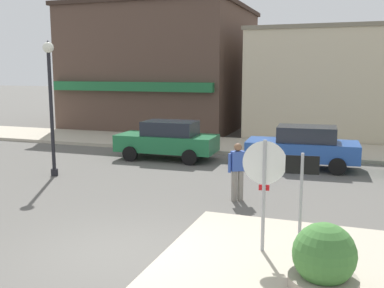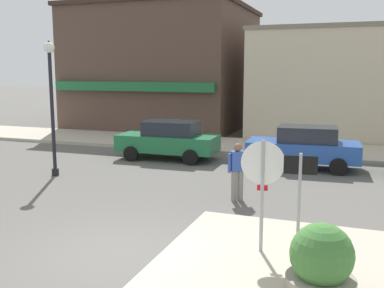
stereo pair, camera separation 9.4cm
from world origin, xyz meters
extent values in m
plane|color=#5B5954|center=(0.00, 0.00, 0.00)|extent=(160.00, 160.00, 0.00)
cube|color=#B7AD99|center=(4.12, 0.35, 0.07)|extent=(6.40, 4.80, 0.15)
cube|color=#B7AD99|center=(0.00, 12.87, 0.07)|extent=(80.00, 4.00, 0.15)
cylinder|color=#9E9EA3|center=(2.69, 0.79, 1.15)|extent=(0.07, 0.07, 2.30)
cylinder|color=red|center=(2.69, 0.81, 1.87)|extent=(0.76, 0.11, 0.76)
cylinder|color=white|center=(2.69, 0.80, 1.87)|extent=(0.82, 0.11, 0.82)
cube|color=red|center=(2.69, 0.81, 1.39)|extent=(0.20, 0.04, 0.11)
cylinder|color=#9E9EA3|center=(3.37, 0.77, 1.05)|extent=(0.06, 0.06, 2.10)
cube|color=black|center=(3.37, 0.78, 1.88)|extent=(0.60, 0.09, 0.34)
cube|color=white|center=(3.37, 0.79, 1.88)|extent=(0.54, 0.08, 0.29)
cube|color=black|center=(3.37, 0.80, 1.88)|extent=(0.34, 0.05, 0.08)
cylinder|color=gray|center=(3.88, -0.40, 0.17)|extent=(1.10, 1.10, 0.35)
sphere|color=#427A38|center=(3.88, -0.40, 0.73)|extent=(1.00, 1.00, 1.00)
cylinder|color=black|center=(-5.32, 5.22, 2.10)|extent=(0.12, 0.12, 4.20)
cylinder|color=black|center=(-5.32, 5.22, 0.12)|extent=(0.24, 0.24, 0.24)
sphere|color=white|center=(-5.32, 5.22, 4.31)|extent=(0.36, 0.36, 0.36)
cone|color=black|center=(-5.32, 5.22, 4.45)|extent=(0.32, 0.32, 0.18)
cube|color=#1E6B3D|center=(-2.81, 9.20, 0.67)|extent=(4.05, 1.82, 0.66)
cube|color=#1E232D|center=(-2.66, 9.21, 1.28)|extent=(2.12, 1.46, 0.56)
cylinder|color=black|center=(-4.02, 8.32, 0.30)|extent=(0.61, 0.20, 0.60)
cylinder|color=black|center=(-4.07, 10.02, 0.30)|extent=(0.61, 0.20, 0.60)
cylinder|color=black|center=(-1.54, 8.39, 0.30)|extent=(0.61, 0.20, 0.60)
cylinder|color=black|center=(-1.60, 10.09, 0.30)|extent=(0.61, 0.20, 0.60)
cube|color=#234C9E|center=(2.53, 9.30, 0.67)|extent=(4.10, 1.95, 0.66)
cube|color=#1E232D|center=(2.68, 9.31, 1.28)|extent=(2.16, 1.52, 0.56)
cylinder|color=black|center=(1.34, 8.38, 0.30)|extent=(0.61, 0.22, 0.60)
cylinder|color=black|center=(1.23, 10.07, 0.30)|extent=(0.61, 0.22, 0.60)
cylinder|color=black|center=(3.82, 8.53, 0.30)|extent=(0.61, 0.22, 0.60)
cylinder|color=black|center=(3.71, 10.23, 0.30)|extent=(0.61, 0.22, 0.60)
cylinder|color=gray|center=(1.23, 4.36, 0.42)|extent=(0.16, 0.16, 0.85)
cylinder|color=gray|center=(1.38, 4.46, 0.42)|extent=(0.16, 0.16, 0.85)
cube|color=#3351A8|center=(1.30, 4.41, 1.12)|extent=(0.42, 0.38, 0.54)
sphere|color=brown|center=(1.30, 4.41, 1.50)|extent=(0.22, 0.22, 0.22)
cylinder|color=#3351A8|center=(1.11, 4.28, 1.07)|extent=(0.12, 0.12, 0.52)
cylinder|color=#3351A8|center=(1.50, 4.53, 1.07)|extent=(0.12, 0.12, 0.52)
cube|color=brown|center=(-7.30, 19.61, 3.61)|extent=(10.08, 9.48, 7.22)
cube|color=#1E6638|center=(-7.30, 14.72, 2.70)|extent=(9.57, 0.40, 0.50)
cube|color=#352721|center=(-7.30, 19.61, 7.34)|extent=(10.38, 9.76, 0.24)
cube|color=beige|center=(3.08, 18.06, 2.77)|extent=(8.33, 6.23, 5.54)
cube|color=gray|center=(3.08, 18.06, 5.64)|extent=(8.50, 6.35, 0.20)
camera|label=1|loc=(4.15, -7.35, 3.57)|focal=42.00mm
camera|label=2|loc=(4.23, -7.32, 3.57)|focal=42.00mm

